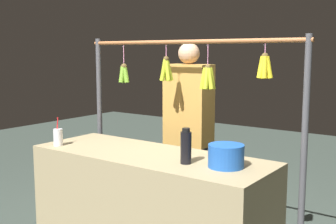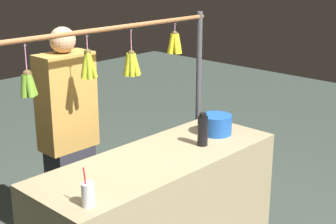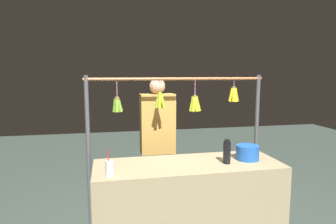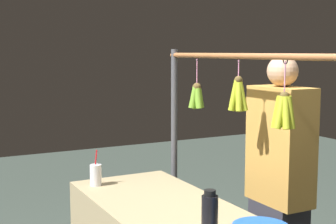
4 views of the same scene
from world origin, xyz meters
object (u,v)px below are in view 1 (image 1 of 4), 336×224
drink_cup (58,137)px  vendor_person (188,141)px  water_bottle (186,147)px  blue_bucket (226,156)px

drink_cup → vendor_person: (-0.56, -0.94, -0.12)m
water_bottle → drink_cup: size_ratio=1.07×
blue_bucket → drink_cup: 1.34m
blue_bucket → drink_cup: size_ratio=1.03×
drink_cup → water_bottle: bearing=-173.3°
blue_bucket → drink_cup: (1.32, 0.20, -0.01)m
blue_bucket → vendor_person: bearing=-44.3°
water_bottle → blue_bucket: (-0.25, -0.07, -0.04)m
vendor_person → blue_bucket: bearing=135.7°
water_bottle → vendor_person: 0.98m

